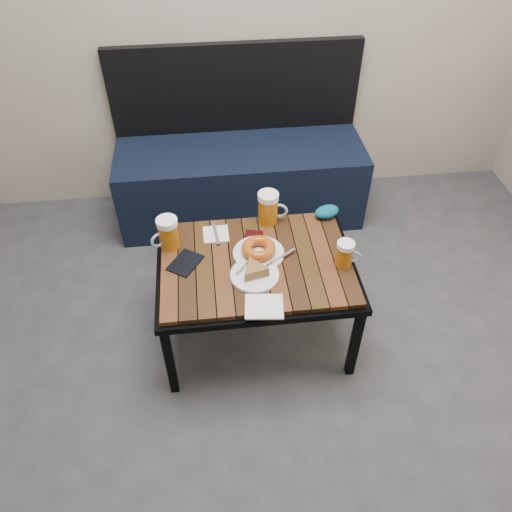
{
  "coord_description": "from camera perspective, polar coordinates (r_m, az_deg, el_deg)",
  "views": [
    {
      "loc": [
        0.05,
        -0.69,
        1.93
      ],
      "look_at": [
        0.22,
        0.81,
        0.5
      ],
      "focal_mm": 35.0,
      "sensor_mm": 36.0,
      "label": 1
    }
  ],
  "objects": [
    {
      "name": "plate_bagel",
      "position": [
        2.11,
        0.3,
        0.62
      ],
      "size": [
        0.27,
        0.24,
        0.06
      ],
      "color": "white",
      "rests_on": "cafe_table"
    },
    {
      "name": "bench",
      "position": [
        2.97,
        -1.79,
        9.44
      ],
      "size": [
        1.4,
        0.5,
        0.95
      ],
      "color": "black",
      "rests_on": "ground"
    },
    {
      "name": "napkin_right",
      "position": [
        1.92,
        0.93,
        -5.81
      ],
      "size": [
        0.16,
        0.14,
        0.01
      ],
      "rotation": [
        0.0,
        0.0,
        -0.11
      ],
      "color": "white",
      "rests_on": "cafe_table"
    },
    {
      "name": "passport_burgundy",
      "position": [
        2.2,
        -0.37,
        2.02
      ],
      "size": [
        0.1,
        0.13,
        0.01
      ],
      "primitive_type": "cube",
      "rotation": [
        0.0,
        0.0,
        -0.28
      ],
      "color": "black",
      "rests_on": "cafe_table"
    },
    {
      "name": "napkin_left",
      "position": [
        2.23,
        -4.6,
        2.5
      ],
      "size": [
        0.11,
        0.15,
        0.01
      ],
      "rotation": [
        0.0,
        0.0,
        0.02
      ],
      "color": "white",
      "rests_on": "cafe_table"
    },
    {
      "name": "plate_pie",
      "position": [
        2.02,
        -0.17,
        -1.9
      ],
      "size": [
        0.2,
        0.2,
        0.06
      ],
      "color": "white",
      "rests_on": "cafe_table"
    },
    {
      "name": "cafe_table",
      "position": [
        2.13,
        -0.0,
        -1.4
      ],
      "size": [
        0.84,
        0.62,
        0.47
      ],
      "color": "black",
      "rests_on": "ground"
    },
    {
      "name": "knit_pouch",
      "position": [
        2.33,
        8.09,
        5.04
      ],
      "size": [
        0.14,
        0.11,
        0.05
      ],
      "primitive_type": "ellipsoid",
      "rotation": [
        0.0,
        0.0,
        0.33
      ],
      "color": "navy",
      "rests_on": "cafe_table"
    },
    {
      "name": "passport_navy",
      "position": [
        2.11,
        -8.08,
        -0.78
      ],
      "size": [
        0.17,
        0.18,
        0.01
      ],
      "primitive_type": "cube",
      "rotation": [
        0.0,
        0.0,
        -0.59
      ],
      "color": "black",
      "rests_on": "cafe_table"
    },
    {
      "name": "beer_mug_right",
      "position": [
        2.08,
        10.15,
        0.27
      ],
      "size": [
        0.11,
        0.09,
        0.12
      ],
      "rotation": [
        0.0,
        0.0,
        -0.3
      ],
      "color": "#AC5E0D",
      "rests_on": "cafe_table"
    },
    {
      "name": "ground",
      "position": [
        2.05,
        -3.93,
        -27.07
      ],
      "size": [
        4.0,
        4.0,
        0.0
      ],
      "primitive_type": "plane",
      "color": "#2D2D30",
      "rests_on": "ground"
    },
    {
      "name": "beer_mug_centre",
      "position": [
        2.26,
        1.46,
        5.57
      ],
      "size": [
        0.14,
        0.11,
        0.15
      ],
      "rotation": [
        0.0,
        0.0,
        -0.23
      ],
      "color": "#AC5E0D",
      "rests_on": "cafe_table"
    },
    {
      "name": "beer_mug_left",
      "position": [
        2.16,
        -10.05,
        2.6
      ],
      "size": [
        0.14,
        0.12,
        0.15
      ],
      "rotation": [
        0.0,
        0.0,
        3.69
      ],
      "color": "#AC5E0D",
      "rests_on": "cafe_table"
    }
  ]
}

